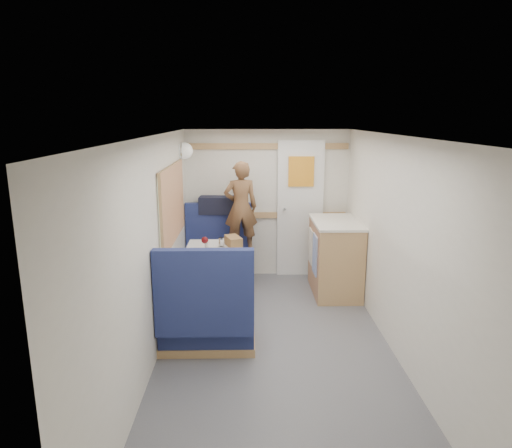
{
  "coord_description": "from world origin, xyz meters",
  "views": [
    {
      "loc": [
        -0.26,
        -3.85,
        2.16
      ],
      "look_at": [
        -0.17,
        0.9,
        1.04
      ],
      "focal_mm": 32.0,
      "sensor_mm": 36.0,
      "label": 1
    }
  ],
  "objects_px": {
    "tray": "(229,257)",
    "tumbler_right": "(221,242)",
    "bench_far": "(218,262)",
    "dome_light": "(185,151)",
    "cheese_block": "(213,255)",
    "bench_near": "(207,319)",
    "beer_glass": "(234,243)",
    "pepper_grinder": "(207,244)",
    "person": "(241,207)",
    "galley_counter": "(335,257)",
    "wine_glass": "(205,241)",
    "duffel_bag": "(217,205)",
    "tumbler_left": "(188,255)",
    "salt_grinder": "(208,245)",
    "bread_loaf": "(233,241)",
    "dinette_table": "(213,264)",
    "orange_fruit": "(229,252)"
  },
  "relations": [
    {
      "from": "tumbler_left",
      "to": "beer_glass",
      "type": "relative_size",
      "value": 1.26
    },
    {
      "from": "tray",
      "to": "tumbler_right",
      "type": "height_order",
      "value": "tumbler_right"
    },
    {
      "from": "bench_far",
      "to": "dome_light",
      "type": "relative_size",
      "value": 5.25
    },
    {
      "from": "duffel_bag",
      "to": "beer_glass",
      "type": "bearing_deg",
      "value": -72.27
    },
    {
      "from": "tumbler_right",
      "to": "tray",
      "type": "bearing_deg",
      "value": -77.0
    },
    {
      "from": "bench_far",
      "to": "bench_near",
      "type": "xyz_separation_m",
      "value": [
        0.0,
        -1.73,
        0.0
      ]
    },
    {
      "from": "person",
      "to": "tumbler_left",
      "type": "xyz_separation_m",
      "value": [
        -0.52,
        -1.21,
        -0.26
      ]
    },
    {
      "from": "tray",
      "to": "beer_glass",
      "type": "relative_size",
      "value": 3.98
    },
    {
      "from": "bench_near",
      "to": "beer_glass",
      "type": "bearing_deg",
      "value": 77.08
    },
    {
      "from": "pepper_grinder",
      "to": "beer_glass",
      "type": "bearing_deg",
      "value": 4.13
    },
    {
      "from": "galley_counter",
      "to": "pepper_grinder",
      "type": "relative_size",
      "value": 9.94
    },
    {
      "from": "bench_far",
      "to": "tray",
      "type": "height_order",
      "value": "bench_far"
    },
    {
      "from": "duffel_bag",
      "to": "cheese_block",
      "type": "relative_size",
      "value": 4.94
    },
    {
      "from": "tumbler_left",
      "to": "bench_near",
      "type": "bearing_deg",
      "value": -65.31
    },
    {
      "from": "bench_far",
      "to": "tumbler_right",
      "type": "bearing_deg",
      "value": -83.06
    },
    {
      "from": "galley_counter",
      "to": "bench_far",
      "type": "bearing_deg",
      "value": 167.9
    },
    {
      "from": "dinette_table",
      "to": "cheese_block",
      "type": "relative_size",
      "value": 9.6
    },
    {
      "from": "wine_glass",
      "to": "tumbler_left",
      "type": "distance_m",
      "value": 0.36
    },
    {
      "from": "pepper_grinder",
      "to": "tumbler_left",
      "type": "bearing_deg",
      "value": -107.8
    },
    {
      "from": "tumbler_right",
      "to": "pepper_grinder",
      "type": "relative_size",
      "value": 1.11
    },
    {
      "from": "bench_near",
      "to": "dome_light",
      "type": "distance_m",
      "value": 2.28
    },
    {
      "from": "person",
      "to": "tray",
      "type": "distance_m",
      "value": 1.17
    },
    {
      "from": "bench_far",
      "to": "tumbler_left",
      "type": "height_order",
      "value": "bench_far"
    },
    {
      "from": "duffel_bag",
      "to": "tumbler_right",
      "type": "bearing_deg",
      "value": -79.72
    },
    {
      "from": "tray",
      "to": "bread_loaf",
      "type": "bearing_deg",
      "value": 85.63
    },
    {
      "from": "cheese_block",
      "to": "beer_glass",
      "type": "distance_m",
      "value": 0.46
    },
    {
      "from": "orange_fruit",
      "to": "pepper_grinder",
      "type": "xyz_separation_m",
      "value": [
        -0.26,
        0.35,
        -0.01
      ]
    },
    {
      "from": "wine_glass",
      "to": "beer_glass",
      "type": "relative_size",
      "value": 1.79
    },
    {
      "from": "dinette_table",
      "to": "person",
      "type": "height_order",
      "value": "person"
    },
    {
      "from": "bench_near",
      "to": "dome_light",
      "type": "relative_size",
      "value": 5.25
    },
    {
      "from": "tray",
      "to": "tumbler_right",
      "type": "relative_size",
      "value": 3.63
    },
    {
      "from": "bench_far",
      "to": "duffel_bag",
      "type": "bearing_deg",
      "value": 93.84
    },
    {
      "from": "bench_near",
      "to": "person",
      "type": "relative_size",
      "value": 0.89
    },
    {
      "from": "bench_far",
      "to": "galley_counter",
      "type": "distance_m",
      "value": 1.51
    },
    {
      "from": "salt_grinder",
      "to": "bread_loaf",
      "type": "relative_size",
      "value": 0.38
    },
    {
      "from": "cheese_block",
      "to": "dome_light",
      "type": "bearing_deg",
      "value": 109.75
    },
    {
      "from": "bench_far",
      "to": "tumbler_right",
      "type": "distance_m",
      "value": 0.86
    },
    {
      "from": "tray",
      "to": "cheese_block",
      "type": "xyz_separation_m",
      "value": [
        -0.16,
        -0.02,
        0.02
      ]
    },
    {
      "from": "dome_light",
      "to": "person",
      "type": "xyz_separation_m",
      "value": [
        0.69,
        -0.01,
        -0.71
      ]
    },
    {
      "from": "person",
      "to": "salt_grinder",
      "type": "bearing_deg",
      "value": 56.67
    },
    {
      "from": "tray",
      "to": "cheese_block",
      "type": "height_order",
      "value": "cheese_block"
    },
    {
      "from": "bench_near",
      "to": "bread_loaf",
      "type": "distance_m",
      "value": 1.17
    },
    {
      "from": "bench_far",
      "to": "cheese_block",
      "type": "xyz_separation_m",
      "value": [
        0.02,
        -1.16,
        0.45
      ]
    },
    {
      "from": "bench_far",
      "to": "person",
      "type": "distance_m",
      "value": 0.8
    },
    {
      "from": "dinette_table",
      "to": "pepper_grinder",
      "type": "height_order",
      "value": "pepper_grinder"
    },
    {
      "from": "wine_glass",
      "to": "dome_light",
      "type": "bearing_deg",
      "value": 108.83
    },
    {
      "from": "tray",
      "to": "wine_glass",
      "type": "xyz_separation_m",
      "value": [
        -0.27,
        0.23,
        0.11
      ]
    },
    {
      "from": "pepper_grinder",
      "to": "duffel_bag",
      "type": "bearing_deg",
      "value": 86.82
    },
    {
      "from": "dome_light",
      "to": "bread_loaf",
      "type": "relative_size",
      "value": 0.77
    },
    {
      "from": "bench_near",
      "to": "bread_loaf",
      "type": "xyz_separation_m",
      "value": [
        0.22,
        1.04,
        0.47
      ]
    }
  ]
}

